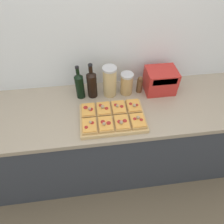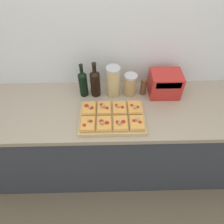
% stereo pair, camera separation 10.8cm
% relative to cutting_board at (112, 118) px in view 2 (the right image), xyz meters
% --- Properties ---
extents(ground_plane, '(12.00, 12.00, 0.00)m').
position_rel_cutting_board_xyz_m(ground_plane, '(-0.01, -0.19, -0.94)').
color(ground_plane, brown).
extents(wall_back, '(6.00, 0.06, 2.50)m').
position_rel_cutting_board_xyz_m(wall_back, '(-0.01, 0.49, 0.31)').
color(wall_back, silver).
rests_on(wall_back, ground_plane).
extents(kitchen_counter, '(2.63, 0.67, 0.92)m').
position_rel_cutting_board_xyz_m(kitchen_counter, '(-0.01, 0.13, -0.48)').
color(kitchen_counter, '#333842').
rests_on(kitchen_counter, ground_plane).
extents(cutting_board, '(0.49, 0.33, 0.03)m').
position_rel_cutting_board_xyz_m(cutting_board, '(0.00, 0.00, 0.00)').
color(cutting_board, tan).
rests_on(cutting_board, kitchen_counter).
extents(pizza_slice_back_left, '(0.11, 0.14, 0.05)m').
position_rel_cutting_board_xyz_m(pizza_slice_back_left, '(-0.18, 0.08, 0.03)').
color(pizza_slice_back_left, tan).
rests_on(pizza_slice_back_left, cutting_board).
extents(pizza_slice_back_midleft, '(0.11, 0.14, 0.06)m').
position_rel_cutting_board_xyz_m(pizza_slice_back_midleft, '(-0.06, 0.08, 0.03)').
color(pizza_slice_back_midleft, tan).
rests_on(pizza_slice_back_midleft, cutting_board).
extents(pizza_slice_back_midright, '(0.11, 0.14, 0.05)m').
position_rel_cutting_board_xyz_m(pizza_slice_back_midright, '(0.06, 0.08, 0.03)').
color(pizza_slice_back_midright, tan).
rests_on(pizza_slice_back_midright, cutting_board).
extents(pizza_slice_back_right, '(0.11, 0.14, 0.05)m').
position_rel_cutting_board_xyz_m(pizza_slice_back_right, '(0.18, 0.08, 0.03)').
color(pizza_slice_back_right, tan).
rests_on(pizza_slice_back_right, cutting_board).
extents(pizza_slice_front_left, '(0.11, 0.14, 0.05)m').
position_rel_cutting_board_xyz_m(pizza_slice_front_left, '(-0.18, -0.08, 0.03)').
color(pizza_slice_front_left, tan).
rests_on(pizza_slice_front_left, cutting_board).
extents(pizza_slice_front_midleft, '(0.11, 0.14, 0.05)m').
position_rel_cutting_board_xyz_m(pizza_slice_front_midleft, '(-0.06, -0.08, 0.03)').
color(pizza_slice_front_midleft, tan).
rests_on(pizza_slice_front_midleft, cutting_board).
extents(pizza_slice_front_midright, '(0.11, 0.14, 0.06)m').
position_rel_cutting_board_xyz_m(pizza_slice_front_midright, '(0.06, -0.08, 0.03)').
color(pizza_slice_front_midright, tan).
rests_on(pizza_slice_front_midright, cutting_board).
extents(pizza_slice_front_right, '(0.11, 0.14, 0.05)m').
position_rel_cutting_board_xyz_m(pizza_slice_front_right, '(0.18, -0.08, 0.03)').
color(pizza_slice_front_right, tan).
rests_on(pizza_slice_front_right, cutting_board).
extents(olive_oil_bottle, '(0.07, 0.07, 0.30)m').
position_rel_cutting_board_xyz_m(olive_oil_bottle, '(-0.23, 0.29, 0.11)').
color(olive_oil_bottle, black).
rests_on(olive_oil_bottle, kitchen_counter).
extents(wine_bottle, '(0.08, 0.08, 0.31)m').
position_rel_cutting_board_xyz_m(wine_bottle, '(-0.13, 0.29, 0.11)').
color(wine_bottle, black).
rests_on(wine_bottle, kitchen_counter).
extents(grain_jar_tall, '(0.11, 0.11, 0.27)m').
position_rel_cutting_board_xyz_m(grain_jar_tall, '(0.02, 0.29, 0.12)').
color(grain_jar_tall, tan).
rests_on(grain_jar_tall, kitchen_counter).
extents(grain_jar_short, '(0.10, 0.10, 0.19)m').
position_rel_cutting_board_xyz_m(grain_jar_short, '(0.16, 0.29, 0.08)').
color(grain_jar_short, tan).
rests_on(grain_jar_short, kitchen_counter).
extents(pepper_mill, '(0.05, 0.05, 0.16)m').
position_rel_cutting_board_xyz_m(pepper_mill, '(0.27, 0.29, 0.06)').
color(pepper_mill, brown).
rests_on(pepper_mill, kitchen_counter).
extents(toaster_oven, '(0.27, 0.20, 0.20)m').
position_rel_cutting_board_xyz_m(toaster_oven, '(0.44, 0.29, 0.09)').
color(toaster_oven, red).
rests_on(toaster_oven, kitchen_counter).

